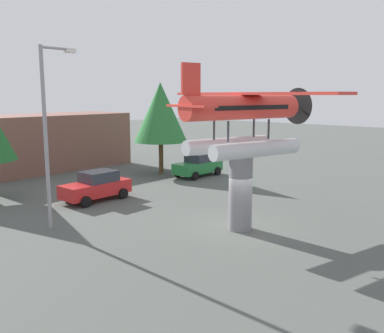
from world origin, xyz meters
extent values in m
plane|color=#4C514C|center=(0.00, 0.00, 0.00)|extent=(140.00, 140.00, 0.00)
cylinder|color=slate|center=(0.00, 0.00, 1.79)|extent=(1.10, 1.10, 3.57)
cylinder|color=silver|center=(-0.25, -0.97, 3.92)|extent=(4.82, 1.88, 0.70)
cylinder|color=#333338|center=(1.04, -0.78, 4.72)|extent=(0.12, 0.12, 0.90)
cylinder|color=#333338|center=(-1.29, -0.18, 4.72)|extent=(0.12, 0.12, 0.90)
cylinder|color=silver|center=(0.25, 0.97, 3.92)|extent=(4.82, 1.88, 0.70)
cylinder|color=#333338|center=(1.29, 0.18, 4.72)|extent=(0.12, 0.12, 0.90)
cylinder|color=#333338|center=(-1.04, 0.78, 4.72)|extent=(0.12, 0.12, 0.90)
cylinder|color=red|center=(0.00, 0.00, 5.72)|extent=(6.28, 2.62, 1.10)
cube|color=black|center=(0.19, -0.05, 5.72)|extent=(4.49, 2.19, 0.20)
cone|color=#262628|center=(3.15, -0.81, 5.72)|extent=(0.90, 1.03, 0.88)
cylinder|color=black|center=(3.53, -0.91, 5.72)|extent=(0.49, 1.75, 1.80)
cube|color=red|center=(0.39, -0.10, 6.33)|extent=(3.67, 10.34, 0.12)
cube|color=red|center=(-2.71, 0.70, 5.82)|extent=(1.38, 2.89, 0.10)
cube|color=red|center=(-2.71, 0.70, 6.92)|extent=(0.90, 0.34, 1.30)
cube|color=red|center=(-1.09, 9.72, 0.72)|extent=(4.20, 1.70, 0.80)
cube|color=#2D333D|center=(-0.84, 9.72, 1.44)|extent=(2.00, 1.56, 0.64)
cylinder|color=black|center=(-2.44, 10.62, 0.32)|extent=(0.64, 0.22, 0.64)
cylinder|color=black|center=(-2.44, 8.82, 0.32)|extent=(0.64, 0.22, 0.64)
cylinder|color=black|center=(0.26, 10.62, 0.32)|extent=(0.64, 0.22, 0.64)
cylinder|color=black|center=(0.26, 8.82, 0.32)|extent=(0.64, 0.22, 0.64)
cube|color=#237A38|center=(8.83, 10.09, 0.72)|extent=(4.20, 1.70, 0.80)
cube|color=#2D333D|center=(9.08, 10.09, 1.44)|extent=(2.00, 1.56, 0.64)
cylinder|color=black|center=(7.48, 10.99, 0.32)|extent=(0.64, 0.22, 0.64)
cylinder|color=black|center=(7.48, 9.19, 0.32)|extent=(0.64, 0.22, 0.64)
cylinder|color=black|center=(10.18, 10.99, 0.32)|extent=(0.64, 0.22, 0.64)
cylinder|color=black|center=(10.18, 9.19, 0.32)|extent=(0.64, 0.22, 0.64)
cylinder|color=gray|center=(-5.85, 6.78, 4.23)|extent=(0.18, 0.18, 8.47)
cylinder|color=gray|center=(-5.05, 6.78, 8.37)|extent=(1.60, 0.12, 0.12)
cube|color=silver|center=(-4.35, 6.78, 8.32)|extent=(0.50, 0.28, 0.20)
cube|color=brown|center=(2.88, 22.00, 2.32)|extent=(13.84, 5.72, 4.64)
cylinder|color=brown|center=(7.77, 13.07, 1.29)|extent=(0.36, 0.36, 2.57)
cone|color=#287033|center=(7.77, 13.07, 4.91)|extent=(4.21, 4.21, 4.68)
camera|label=1|loc=(-16.05, -10.99, 6.29)|focal=39.79mm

